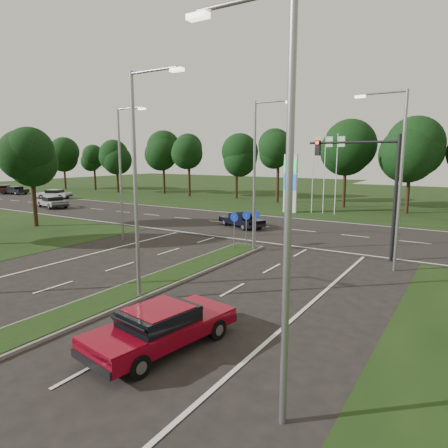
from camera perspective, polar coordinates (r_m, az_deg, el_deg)
The scene contains 19 objects.
verge_far at distance 61.95m, azimuth 20.80°, elevation 3.69°, with size 160.00×50.00×0.02m, color black.
cross_road at distance 32.41m, azimuth 9.63°, elevation -0.80°, with size 160.00×12.00×0.02m, color black.
median_kerb at distance 16.46m, azimuth -18.96°, elevation -11.42°, with size 2.00×26.00×0.12m, color slate.
streetlight_median_near at distance 16.02m, azimuth -12.09°, elevation 6.75°, with size 2.53×0.22×9.00m.
streetlight_median_far at distance 24.20m, azimuth 4.79°, elevation 7.88°, with size 2.53×0.22×9.00m.
streetlight_left_far at distance 28.25m, azimuth -14.34°, elevation 7.87°, with size 2.53×0.22×9.00m.
streetlight_right_far at distance 21.74m, azimuth 23.49°, elevation 6.90°, with size 2.53×0.22×9.00m.
streetlight_right_near at distance 8.22m, azimuth 7.94°, elevation 4.22°, with size 2.53×0.22×9.00m.
traffic_signal at distance 24.01m, azimuth 20.36°, elevation 6.27°, with size 5.10×0.42×7.00m.
median_signs at distance 25.36m, azimuth 3.10°, elevation 0.33°, with size 1.16×1.76×2.38m.
gas_pylon at distance 41.76m, azimuth 9.77°, elevation 5.96°, with size 5.80×1.26×8.00m.
tree_left_far at distance 35.77m, azimuth -25.29°, elevation 9.24°, with size 5.20×5.20×8.86m.
treeline_far at distance 46.98m, azimuth 17.65°, elevation 10.49°, with size 6.00×6.00×9.90m.
red_sedan at distance 12.75m, azimuth -8.98°, elevation -14.20°, with size 2.70×5.04×1.32m.
navy_sedan at distance 32.91m, azimuth 2.54°, elevation 0.59°, with size 4.54×3.29×1.16m.
far_car_a at distance 49.26m, azimuth -23.33°, elevation 2.94°, with size 4.82×2.92×1.30m.
far_car_b at distance 59.65m, azimuth -23.10°, elevation 3.99°, with size 4.74×3.49×1.25m.
far_car_c at distance 69.00m, azimuth -27.71°, elevation 4.31°, with size 4.32×2.15×1.21m.
far_car_d at distance 71.62m, azimuth -28.94°, elevation 4.41°, with size 4.89×3.58×1.29m.
Camera 1 is at (12.16, -5.46, 5.86)m, focal length 32.00 mm.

